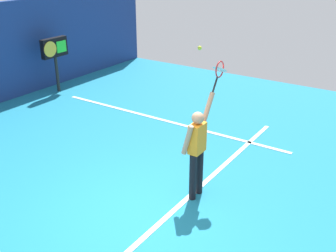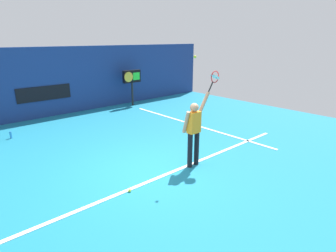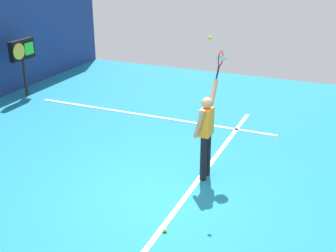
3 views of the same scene
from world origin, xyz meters
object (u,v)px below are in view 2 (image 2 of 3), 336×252
tennis_player (194,129)px  tennis_ball (195,57)px  tennis_racket (214,78)px  water_bottle (11,135)px  scoreboard_clock (132,78)px  spare_ball (130,190)px

tennis_player → tennis_ball: 1.81m
tennis_racket → water_bottle: 7.03m
tennis_racket → scoreboard_clock: tennis_racket is taller
tennis_racket → scoreboard_clock: 7.21m
tennis_player → scoreboard_clock: 7.41m
tennis_racket → spare_ball: 3.53m
tennis_racket → tennis_ball: size_ratio=8.84×
tennis_player → spare_ball: bearing=-179.7°
tennis_ball → spare_ball: size_ratio=1.00×
tennis_racket → spare_ball: (-2.75, -0.01, -2.21)m
scoreboard_clock → spare_ball: (-4.88, -6.84, -1.33)m
water_bottle → tennis_ball: bearing=-62.0°
tennis_racket → water_bottle: size_ratio=2.50×
tennis_player → tennis_racket: 1.43m
tennis_ball → tennis_racket: bearing=1.6°
tennis_ball → water_bottle: 6.86m
scoreboard_clock → water_bottle: bearing=-167.7°
tennis_racket → scoreboard_clock: bearing=72.7°
scoreboard_clock → water_bottle: 6.14m
scoreboard_clock → spare_ball: 8.50m
tennis_racket → spare_ball: bearing=-179.8°
tennis_player → scoreboard_clock: tennis_player is taller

